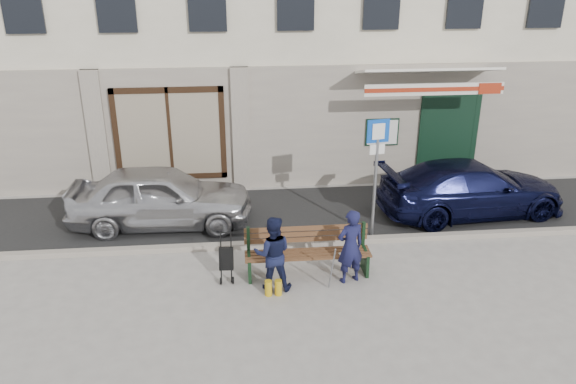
{
  "coord_description": "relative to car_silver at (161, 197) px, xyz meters",
  "views": [
    {
      "loc": [
        -1.55,
        -9.05,
        5.62
      ],
      "look_at": [
        -0.51,
        1.6,
        1.2
      ],
      "focal_mm": 35.0,
      "sensor_mm": 36.0,
      "label": 1
    }
  ],
  "objects": [
    {
      "name": "stroller",
      "position": [
        1.47,
        -2.54,
        -0.28
      ],
      "size": [
        0.28,
        0.39,
        0.93
      ],
      "rotation": [
        0.0,
        0.0,
        -0.06
      ],
      "color": "black",
      "rests_on": "ground"
    },
    {
      "name": "ground",
      "position": [
        3.28,
        -2.83,
        -0.7
      ],
      "size": [
        80.0,
        80.0,
        0.0
      ],
      "primitive_type": "plane",
      "color": "#9E9991",
      "rests_on": "ground"
    },
    {
      "name": "car_silver",
      "position": [
        0.0,
        0.0,
        0.0
      ],
      "size": [
        4.13,
        1.77,
        1.39
      ],
      "primitive_type": "imported",
      "rotation": [
        0.0,
        0.0,
        1.54
      ],
      "color": "#BBBBC0",
      "rests_on": "ground"
    },
    {
      "name": "man",
      "position": [
        3.77,
        -2.84,
        0.04
      ],
      "size": [
        0.61,
        0.5,
        1.46
      ],
      "primitive_type": "imported",
      "rotation": [
        0.0,
        0.0,
        3.45
      ],
      "color": "#15173C",
      "rests_on": "ground"
    },
    {
      "name": "woman",
      "position": [
        2.32,
        -2.94,
        0.02
      ],
      "size": [
        0.74,
        0.6,
        1.44
      ],
      "primitive_type": "imported",
      "rotation": [
        0.0,
        0.0,
        3.06
      ],
      "color": "#131735",
      "rests_on": "ground"
    },
    {
      "name": "car_navy",
      "position": [
        7.24,
        -0.07,
        -0.05
      ],
      "size": [
        4.58,
        2.25,
        1.28
      ],
      "primitive_type": "imported",
      "rotation": [
        0.0,
        0.0,
        1.68
      ],
      "color": "black",
      "rests_on": "ground"
    },
    {
      "name": "parking_sign",
      "position": [
        4.65,
        -1.01,
        1.07
      ],
      "size": [
        0.48,
        0.13,
        2.63
      ],
      "rotation": [
        0.0,
        0.0,
        0.19
      ],
      "color": "gray",
      "rests_on": "ground"
    },
    {
      "name": "curb",
      "position": [
        3.28,
        -1.33,
        -0.64
      ],
      "size": [
        60.0,
        0.18,
        0.12
      ],
      "primitive_type": "cube",
      "color": "#9E9384",
      "rests_on": "ground"
    },
    {
      "name": "bench",
      "position": [
        2.98,
        -2.52,
        -0.24
      ],
      "size": [
        2.4,
        1.17,
        0.98
      ],
      "color": "brown",
      "rests_on": "ground"
    },
    {
      "name": "asphalt_lane",
      "position": [
        3.28,
        0.27,
        -0.69
      ],
      "size": [
        60.0,
        3.2,
        0.01
      ],
      "primitive_type": "cube",
      "color": "#282828",
      "rests_on": "ground"
    }
  ]
}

